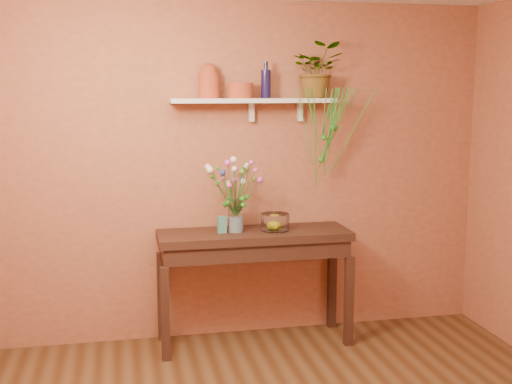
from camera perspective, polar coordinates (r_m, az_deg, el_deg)
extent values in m
cube|color=#B66648|center=(5.28, -1.01, 1.82)|extent=(4.00, 0.04, 2.70)
cube|color=#3E2219|center=(5.12, -0.16, -3.78)|extent=(1.50, 0.48, 0.06)
cube|color=#3E2219|center=(5.14, -0.16, -4.83)|extent=(1.44, 0.44, 0.13)
cube|color=#3E2219|center=(4.97, -7.92, -10.50)|extent=(0.06, 0.06, 0.72)
cube|color=#3E2219|center=(5.26, 8.10, -9.41)|extent=(0.06, 0.06, 0.72)
cube|color=#3E2219|center=(5.37, -8.24, -9.03)|extent=(0.06, 0.06, 0.72)
cube|color=#3E2219|center=(5.63, 6.64, -8.12)|extent=(0.06, 0.06, 0.72)
cube|color=white|center=(5.13, -0.19, 7.99)|extent=(1.30, 0.24, 0.04)
cube|color=white|center=(5.22, -0.41, 6.99)|extent=(0.04, 0.05, 0.15)
cube|color=white|center=(5.32, 3.85, 7.00)|extent=(0.04, 0.05, 0.15)
cylinder|color=#B5371C|center=(5.08, -4.13, 9.22)|extent=(0.17, 0.17, 0.19)
sphere|color=#B5371C|center=(5.09, -4.14, 10.43)|extent=(0.13, 0.13, 0.13)
cylinder|color=#B5371C|center=(5.10, -1.38, 8.85)|extent=(0.23, 0.23, 0.12)
cylinder|color=#161138|center=(5.14, 0.87, 9.39)|extent=(0.09, 0.09, 0.22)
cylinder|color=#161138|center=(5.14, 0.87, 10.96)|extent=(0.04, 0.04, 0.06)
imported|color=#29801F|center=(5.27, 5.38, 10.53)|extent=(0.45, 0.41, 0.44)
cylinder|color=#29801F|center=(5.16, 7.37, 7.31)|extent=(0.09, 0.12, 0.31)
cylinder|color=#2F862C|center=(5.16, 6.52, 6.47)|extent=(0.04, 0.17, 0.46)
cylinder|color=#2F862C|center=(5.12, 6.79, 5.49)|extent=(0.12, 0.36, 0.64)
cylinder|color=#29801F|center=(5.13, 5.19, 5.09)|extent=(0.08, 0.15, 0.71)
cylinder|color=#2F862C|center=(5.18, 7.03, 6.01)|extent=(0.21, 0.19, 0.55)
cylinder|color=#2F862C|center=(5.19, 6.26, 6.80)|extent=(0.07, 0.07, 0.41)
cylinder|color=#29801F|center=(5.22, 7.27, 5.82)|extent=(0.29, 0.07, 0.58)
cylinder|color=#2F862C|center=(5.15, 4.90, 7.22)|extent=(0.09, 0.09, 0.33)
cylinder|color=#2F862C|center=(5.12, 4.48, 4.75)|extent=(0.20, 0.08, 0.77)
cylinder|color=#29801F|center=(5.17, 6.49, 5.97)|extent=(0.05, 0.12, 0.55)
cylinder|color=#2F862C|center=(5.18, 6.48, 5.48)|extent=(0.06, 0.15, 0.64)
cylinder|color=#2F862C|center=(5.14, 5.04, 6.10)|extent=(0.16, 0.06, 0.53)
cylinder|color=#29801F|center=(5.14, 8.44, 5.26)|extent=(0.26, 0.29, 0.67)
cylinder|color=#2F862C|center=(5.17, 5.98, 6.96)|extent=(0.01, 0.07, 0.37)
cylinder|color=#2F862C|center=(5.17, 6.61, 5.85)|extent=(0.08, 0.18, 0.57)
cylinder|color=#29801F|center=(5.20, 6.41, 6.94)|extent=(0.11, 0.07, 0.38)
cylinder|color=#2F862C|center=(5.16, 6.85, 6.01)|extent=(0.10, 0.16, 0.54)
cylinder|color=#2F862C|center=(5.22, 6.85, 6.90)|extent=(0.08, 0.03, 0.39)
cylinder|color=#29801F|center=(5.13, 6.62, 5.12)|extent=(0.05, 0.21, 0.70)
sphere|color=#29801F|center=(5.20, 5.69, 2.83)|extent=(0.05, 0.05, 0.05)
sphere|color=#29801F|center=(5.20, 6.91, 5.56)|extent=(0.05, 0.05, 0.05)
sphere|color=#29801F|center=(5.16, 5.94, 4.74)|extent=(0.05, 0.05, 0.05)
sphere|color=#29801F|center=(5.18, 6.74, 5.64)|extent=(0.05, 0.05, 0.05)
cylinder|color=white|center=(5.07, -1.78, -2.08)|extent=(0.12, 0.12, 0.25)
cylinder|color=silver|center=(5.09, -1.78, -2.80)|extent=(0.11, 0.11, 0.12)
cylinder|color=#386B28|center=(4.98, -1.84, -0.03)|extent=(0.04, 0.12, 0.38)
sphere|color=white|center=(4.90, -1.91, 2.02)|extent=(0.04, 0.04, 0.04)
cylinder|color=#386B28|center=(4.94, -1.52, -0.18)|extent=(0.02, 0.22, 0.37)
sphere|color=#538A2D|center=(4.81, -1.24, 1.76)|extent=(0.04, 0.04, 0.04)
cylinder|color=#386B28|center=(4.95, -0.93, -0.10)|extent=(0.11, 0.22, 0.38)
sphere|color=#CF4AB9|center=(4.83, -0.04, 1.90)|extent=(0.03, 0.03, 0.03)
cylinder|color=#386B28|center=(4.98, -1.12, 0.24)|extent=(0.10, 0.14, 0.42)
sphere|color=#CF4AB9|center=(4.90, -0.42, 2.58)|extent=(0.04, 0.04, 0.04)
cylinder|color=#386B28|center=(5.03, -1.29, 0.17)|extent=(0.09, 0.04, 0.40)
sphere|color=white|center=(5.00, -0.80, 2.40)|extent=(0.03, 0.03, 0.03)
cylinder|color=#386B28|center=(5.03, -0.71, -0.49)|extent=(0.18, 0.07, 0.28)
sphere|color=#CF4AB9|center=(5.00, 0.37, 1.06)|extent=(0.05, 0.05, 0.05)
cylinder|color=#386B28|center=(5.05, -1.45, -0.53)|extent=(0.07, 0.01, 0.27)
sphere|color=white|center=(5.04, -1.11, 0.97)|extent=(0.05, 0.05, 0.05)
cylinder|color=#386B28|center=(5.08, -0.95, -0.43)|extent=(0.17, 0.05, 0.28)
sphere|color=#538A2D|center=(5.10, -0.11, 1.16)|extent=(0.03, 0.03, 0.03)
cylinder|color=#386B28|center=(5.07, -1.52, -0.44)|extent=(0.06, 0.05, 0.28)
sphere|color=#383DA9|center=(5.07, -1.25, 1.13)|extent=(0.04, 0.04, 0.04)
cylinder|color=#386B28|center=(5.08, -1.46, 0.00)|extent=(0.08, 0.07, 0.35)
sphere|color=#29801F|center=(5.09, -1.13, 2.02)|extent=(0.04, 0.04, 0.04)
cylinder|color=#386B28|center=(5.15, -1.34, 0.10)|extent=(0.12, 0.21, 0.35)
sphere|color=white|center=(5.24, -0.92, 2.15)|extent=(0.04, 0.04, 0.04)
cylinder|color=#386B28|center=(5.17, -1.29, 0.29)|extent=(0.13, 0.25, 0.38)
sphere|color=#538A2D|center=(5.27, -0.81, 2.51)|extent=(0.03, 0.03, 0.03)
cylinder|color=#386B28|center=(5.12, -1.79, 0.01)|extent=(0.03, 0.16, 0.34)
sphere|color=#CF4AB9|center=(5.17, -1.79, 2.01)|extent=(0.04, 0.04, 0.04)
cylinder|color=#386B28|center=(5.09, -1.83, -0.47)|extent=(0.02, 0.09, 0.27)
sphere|color=#CF4AB9|center=(5.11, -1.87, 1.07)|extent=(0.04, 0.04, 0.04)
cylinder|color=#386B28|center=(5.12, -2.12, -0.62)|extent=(0.04, 0.15, 0.23)
sphere|color=white|center=(5.17, -2.45, 0.75)|extent=(0.05, 0.05, 0.05)
cylinder|color=#386B28|center=(5.12, -2.34, -0.42)|extent=(0.07, 0.16, 0.27)
sphere|color=#CF4AB9|center=(5.17, -2.89, 1.15)|extent=(0.04, 0.04, 0.04)
cylinder|color=#386B28|center=(5.09, -3.02, 0.11)|extent=(0.20, 0.14, 0.37)
sphere|color=white|center=(5.11, -4.24, 2.21)|extent=(0.05, 0.05, 0.05)
cylinder|color=#386B28|center=(5.08, -2.57, 0.04)|extent=(0.13, 0.10, 0.36)
sphere|color=#538A2D|center=(5.09, -3.35, 2.09)|extent=(0.04, 0.04, 0.04)
cylinder|color=#386B28|center=(5.06, -2.35, -0.16)|extent=(0.10, 0.05, 0.33)
sphere|color=#383DA9|center=(5.05, -2.92, 1.71)|extent=(0.05, 0.05, 0.05)
cylinder|color=#386B28|center=(5.03, -2.81, -0.35)|extent=(0.18, 0.02, 0.31)
sphere|color=#29801F|center=(5.00, -3.84, 1.35)|extent=(0.04, 0.04, 0.04)
cylinder|color=#386B28|center=(4.96, -2.89, -0.08)|extent=(0.22, 0.13, 0.38)
sphere|color=white|center=(4.86, -4.05, 1.94)|extent=(0.05, 0.05, 0.05)
cylinder|color=#386B28|center=(5.01, -2.58, -0.63)|extent=(0.15, 0.06, 0.27)
sphere|color=#538A2D|center=(4.95, -3.39, 0.78)|extent=(0.04, 0.04, 0.04)
cylinder|color=#386B28|center=(4.96, -2.14, 0.22)|extent=(0.09, 0.15, 0.43)
sphere|color=#CF4AB9|center=(4.85, -2.50, 2.55)|extent=(0.05, 0.05, 0.05)
cylinder|color=#386B28|center=(4.97, -2.06, -0.75)|extent=(0.08, 0.16, 0.26)
sphere|color=#CF4AB9|center=(4.87, -2.35, 0.58)|extent=(0.04, 0.04, 0.04)
cylinder|color=#386B28|center=(4.97, -1.88, 0.36)|extent=(0.04, 0.12, 0.45)
sphere|color=white|center=(4.88, -1.98, 2.84)|extent=(0.05, 0.05, 0.05)
sphere|color=#29801F|center=(5.17, -2.70, -1.12)|extent=(0.04, 0.04, 0.04)
sphere|color=#29801F|center=(5.01, -2.47, -0.92)|extent=(0.04, 0.04, 0.04)
sphere|color=#29801F|center=(5.10, -2.35, -0.65)|extent=(0.04, 0.04, 0.04)
sphere|color=#29801F|center=(5.04, -0.83, -0.45)|extent=(0.04, 0.04, 0.04)
sphere|color=#29801F|center=(4.95, -1.11, -1.13)|extent=(0.04, 0.04, 0.04)
sphere|color=#29801F|center=(4.93, -1.19, -0.59)|extent=(0.04, 0.04, 0.04)
cylinder|color=white|center=(5.13, 1.68, -2.63)|extent=(0.22, 0.22, 0.13)
cylinder|color=white|center=(5.14, 1.68, -3.29)|extent=(0.22, 0.22, 0.01)
sphere|color=#FFF116|center=(5.15, 1.63, -2.85)|extent=(0.08, 0.08, 0.08)
cube|color=teal|center=(5.05, -3.00, -2.85)|extent=(0.07, 0.05, 0.13)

